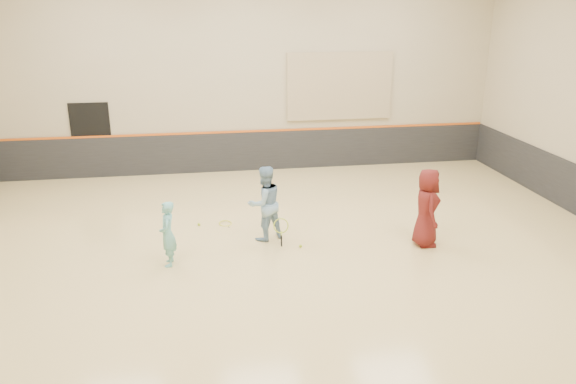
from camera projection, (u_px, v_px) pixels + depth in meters
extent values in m
cube|color=tan|center=(276.00, 256.00, 11.64)|extent=(15.00, 12.00, 0.20)
cube|color=#BFAE8B|center=(246.00, 71.00, 16.26)|extent=(15.00, 0.02, 6.00)
cube|color=#BFAE8B|center=(368.00, 226.00, 5.03)|extent=(15.00, 0.02, 6.00)
cube|color=#232326|center=(248.00, 151.00, 17.00)|extent=(14.90, 0.04, 1.20)
cube|color=#D85914|center=(248.00, 131.00, 16.79)|extent=(14.90, 0.03, 0.06)
cube|color=tan|center=(340.00, 86.00, 16.79)|extent=(3.20, 0.08, 2.00)
cube|color=black|center=(92.00, 141.00, 16.16)|extent=(1.10, 0.05, 2.20)
imported|color=#6EBFBE|center=(168.00, 234.00, 10.83)|extent=(0.32, 0.48, 1.31)
imported|color=#83A9CA|center=(265.00, 203.00, 11.98)|extent=(0.98, 0.89, 1.64)
imported|color=#5C1715|center=(427.00, 208.00, 11.69)|extent=(0.62, 0.87, 1.67)
sphere|color=#AECC2F|center=(301.00, 246.00, 11.79)|extent=(0.07, 0.07, 0.07)
sphere|color=#BFD030|center=(436.00, 197.00, 11.57)|extent=(0.07, 0.07, 0.07)
sphere|color=#ADC92E|center=(199.00, 224.00, 12.93)|extent=(0.07, 0.07, 0.07)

